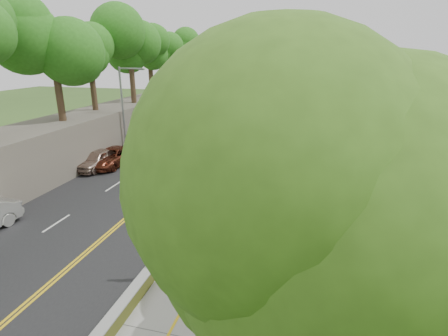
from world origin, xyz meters
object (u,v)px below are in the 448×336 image
streetlight (125,105)px  car_2 (113,157)px  painter_0 (218,185)px  construction_barrel (290,146)px  signpost (169,238)px  person_far (289,141)px  concrete_block (244,229)px

streetlight → car_2: (0.58, -3.69, -3.86)m
streetlight → painter_0: streetlight is taller
construction_barrel → painter_0: bearing=-104.8°
streetlight → signpost: (11.51, -17.02, -2.68)m
streetlight → person_far: streetlight is taller
streetlight → car_2: bearing=-81.1°
construction_barrel → signpost: bearing=-98.4°
car_2 → person_far: 16.69m
streetlight → concrete_block: size_ratio=6.49×
signpost → car_2: 17.28m
car_2 → painter_0: (10.63, -4.70, 0.22)m
concrete_block → painter_0: 5.09m
concrete_block → painter_0: bearing=120.6°
construction_barrel → concrete_block: (-0.97, -17.79, -0.01)m
signpost → person_far: bearing=82.0°
car_2 → person_far: size_ratio=3.09×
construction_barrel → car_2: bearing=-148.4°
construction_barrel → painter_0: painter_0 is taller
concrete_block → painter_0: size_ratio=0.65×
car_2 → signpost: bearing=-47.6°
car_2 → painter_0: bearing=-20.8°
person_far → construction_barrel: bearing=118.6°
streetlight → construction_barrel: size_ratio=9.50×
concrete_block → car_2: size_ratio=0.23×
painter_0 → person_far: bearing=9.7°
construction_barrel → person_far: 0.50m
streetlight → signpost: 20.72m
painter_0 → construction_barrel: bearing=9.0°
signpost → painter_0: 8.69m
person_far → signpost: bearing=85.7°
signpost → car_2: (-10.93, 13.33, -1.18)m
construction_barrel → car_2: (-14.18, -8.74, 0.31)m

